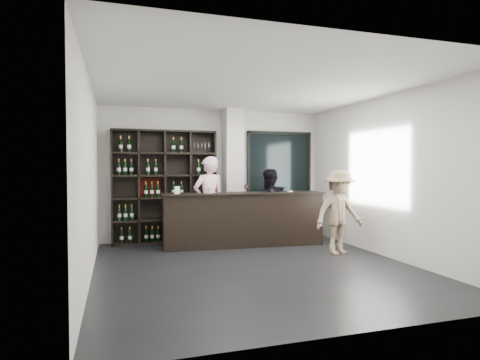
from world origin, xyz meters
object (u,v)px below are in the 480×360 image
object	(u,v)px
tasting_counter	(243,219)
customer	(339,212)
wine_shelf	(165,187)
taster_black	(268,206)
taster_pink	(209,202)

from	to	relation	value
tasting_counter	customer	world-z (taller)	customer
wine_shelf	taster_black	distance (m)	2.26
taster_pink	customer	size ratio (longest dim) A/B	1.17
wine_shelf	tasting_counter	world-z (taller)	wine_shelf
tasting_counter	taster_black	size ratio (longest dim) A/B	2.11
taster_pink	customer	distance (m)	2.57
wine_shelf	tasting_counter	bearing A→B (deg)	-29.37
tasting_counter	taster_black	distance (m)	0.66
tasting_counter	customer	xyz separation A→B (m)	(1.45, -1.28, 0.23)
wine_shelf	taster_black	bearing A→B (deg)	-18.80
wine_shelf	taster_pink	distance (m)	1.11
taster_black	customer	xyz separation A→B (m)	(0.85, -1.41, -0.01)
tasting_counter	taster_pink	distance (m)	0.80
taster_pink	tasting_counter	bearing A→B (deg)	155.17
tasting_counter	taster_black	bearing A→B (deg)	15.88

